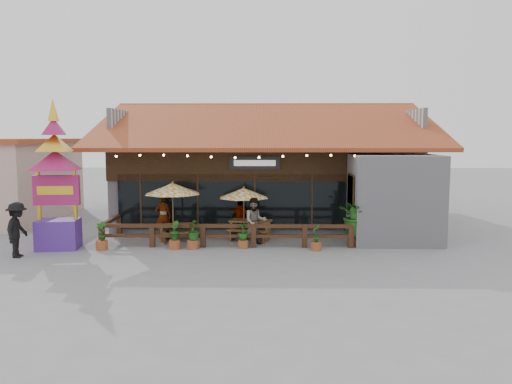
{
  "coord_description": "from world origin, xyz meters",
  "views": [
    {
      "loc": [
        -0.11,
        -19.74,
        4.33
      ],
      "look_at": [
        -0.44,
        1.5,
        1.97
      ],
      "focal_mm": 35.0,
      "sensor_mm": 36.0,
      "label": 1
    }
  ],
  "objects_px": {
    "tropical_plant": "(357,216)",
    "picnic_table_right": "(251,226)",
    "umbrella_right": "(244,193)",
    "umbrella_left": "(173,189)",
    "pedestrian": "(17,230)",
    "picnic_table_left": "(176,229)",
    "thai_sign_tower": "(55,164)"
  },
  "relations": [
    {
      "from": "umbrella_right",
      "to": "tropical_plant",
      "type": "bearing_deg",
      "value": -13.37
    },
    {
      "from": "picnic_table_left",
      "to": "thai_sign_tower",
      "type": "bearing_deg",
      "value": -158.98
    },
    {
      "from": "umbrella_left",
      "to": "umbrella_right",
      "type": "distance_m",
      "value": 2.95
    },
    {
      "from": "umbrella_left",
      "to": "picnic_table_right",
      "type": "xyz_separation_m",
      "value": [
        3.22,
        0.39,
        -1.63
      ]
    },
    {
      "from": "picnic_table_left",
      "to": "thai_sign_tower",
      "type": "distance_m",
      "value": 5.39
    },
    {
      "from": "picnic_table_right",
      "to": "thai_sign_tower",
      "type": "height_order",
      "value": "thai_sign_tower"
    },
    {
      "from": "picnic_table_left",
      "to": "tropical_plant",
      "type": "relative_size",
      "value": 0.84
    },
    {
      "from": "umbrella_right",
      "to": "thai_sign_tower",
      "type": "bearing_deg",
      "value": -165.77
    },
    {
      "from": "umbrella_right",
      "to": "pedestrian",
      "type": "height_order",
      "value": "umbrella_right"
    },
    {
      "from": "pedestrian",
      "to": "thai_sign_tower",
      "type": "bearing_deg",
      "value": -35.93
    },
    {
      "from": "umbrella_right",
      "to": "tropical_plant",
      "type": "xyz_separation_m",
      "value": [
        4.52,
        -1.08,
        -0.78
      ]
    },
    {
      "from": "picnic_table_left",
      "to": "pedestrian",
      "type": "bearing_deg",
      "value": -149.69
    },
    {
      "from": "picnic_table_left",
      "to": "tropical_plant",
      "type": "xyz_separation_m",
      "value": [
        7.35,
        -0.92,
        0.73
      ]
    },
    {
      "from": "umbrella_left",
      "to": "pedestrian",
      "type": "xyz_separation_m",
      "value": [
        -5.1,
        -2.88,
        -1.19
      ]
    },
    {
      "from": "tropical_plant",
      "to": "umbrella_left",
      "type": "bearing_deg",
      "value": 174.16
    },
    {
      "from": "picnic_table_right",
      "to": "umbrella_right",
      "type": "bearing_deg",
      "value": -165.06
    },
    {
      "from": "umbrella_right",
      "to": "pedestrian",
      "type": "xyz_separation_m",
      "value": [
        -8.02,
        -3.19,
        -0.98
      ]
    },
    {
      "from": "umbrella_right",
      "to": "picnic_table_right",
      "type": "bearing_deg",
      "value": 14.94
    },
    {
      "from": "picnic_table_left",
      "to": "pedestrian",
      "type": "distance_m",
      "value": 6.04
    },
    {
      "from": "umbrella_right",
      "to": "picnic_table_right",
      "type": "distance_m",
      "value": 1.45
    },
    {
      "from": "umbrella_left",
      "to": "umbrella_right",
      "type": "xyz_separation_m",
      "value": [
        2.93,
        0.31,
        -0.21
      ]
    },
    {
      "from": "tropical_plant",
      "to": "picnic_table_left",
      "type": "bearing_deg",
      "value": 172.87
    },
    {
      "from": "pedestrian",
      "to": "umbrella_left",
      "type": "bearing_deg",
      "value": -63.4
    },
    {
      "from": "umbrella_left",
      "to": "tropical_plant",
      "type": "height_order",
      "value": "umbrella_left"
    },
    {
      "from": "picnic_table_right",
      "to": "tropical_plant",
      "type": "xyz_separation_m",
      "value": [
        4.23,
        -1.15,
        0.64
      ]
    },
    {
      "from": "picnic_table_right",
      "to": "thai_sign_tower",
      "type": "distance_m",
      "value": 8.11
    },
    {
      "from": "picnic_table_left",
      "to": "picnic_table_right",
      "type": "height_order",
      "value": "picnic_table_right"
    },
    {
      "from": "tropical_plant",
      "to": "picnic_table_right",
      "type": "bearing_deg",
      "value": 164.78
    },
    {
      "from": "picnic_table_right",
      "to": "pedestrian",
      "type": "relative_size",
      "value": 1.0
    },
    {
      "from": "umbrella_left",
      "to": "pedestrian",
      "type": "height_order",
      "value": "umbrella_left"
    },
    {
      "from": "picnic_table_left",
      "to": "pedestrian",
      "type": "height_order",
      "value": "pedestrian"
    },
    {
      "from": "umbrella_right",
      "to": "tropical_plant",
      "type": "relative_size",
      "value": 1.28
    }
  ]
}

